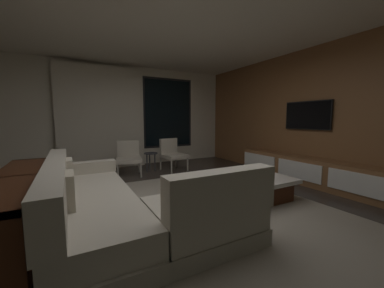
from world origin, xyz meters
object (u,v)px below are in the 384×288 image
coffee_table (247,186)px  accent_chair_by_curtain (129,156)px  sectional_couch (119,208)px  console_table_behind_couch (18,209)px  book_stack_on_coffee_table (243,176)px  mounted_tv (307,115)px  media_console (308,171)px  side_stool (151,156)px  accent_chair_near_window (172,153)px

coffee_table → accent_chair_by_curtain: size_ratio=1.49×
sectional_couch → console_table_behind_couch: size_ratio=1.19×
sectional_couch → console_table_behind_couch: 0.93m
sectional_couch → coffee_table: 2.07m
book_stack_on_coffee_table → mounted_tv: (1.94, 0.32, 0.95)m
coffee_table → console_table_behind_couch: (-2.97, -0.06, 0.23)m
media_console → console_table_behind_couch: size_ratio=1.48×
sectional_couch → console_table_behind_couch: sectional_couch is taller
book_stack_on_coffee_table → side_stool: size_ratio=0.58×
side_stool → sectional_couch: bearing=-115.1°
coffee_table → media_console: bearing=0.9°
coffee_table → mounted_tv: 2.13m
sectional_couch → side_stool: bearing=64.9°
media_console → mounted_tv: 1.13m
coffee_table → console_table_behind_couch: console_table_behind_couch is taller
mounted_tv → sectional_couch: bearing=-173.8°
book_stack_on_coffee_table → console_table_behind_couch: bearing=179.3°
mounted_tv → side_stool: bearing=137.8°
media_console → console_table_behind_couch: (-4.56, -0.09, 0.16)m
coffee_table → side_stool: 2.66m
side_stool → console_table_behind_couch: size_ratio=0.22×
book_stack_on_coffee_table → accent_chair_near_window: 2.58m
book_stack_on_coffee_table → console_table_behind_couch: (-2.80, 0.04, 0.02)m
book_stack_on_coffee_table → accent_chair_by_curtain: bearing=114.4°
sectional_couch → accent_chair_by_curtain: 2.75m
sectional_couch → mounted_tv: size_ratio=2.53×
sectional_couch → side_stool: 3.01m
side_stool → mounted_tv: mounted_tv is taller
book_stack_on_coffee_table → accent_chair_near_window: size_ratio=0.34×
coffee_table → media_console: 1.59m
sectional_couch → accent_chair_near_window: (1.82, 2.67, 0.14)m
sectional_couch → accent_chair_near_window: size_ratio=3.21×
sectional_couch → mounted_tv: bearing=6.2°
media_console → console_table_behind_couch: bearing=-178.9°
accent_chair_near_window → book_stack_on_coffee_table: bearing=-88.5°
coffee_table → accent_chair_by_curtain: accent_chair_by_curtain is taller
sectional_couch → mounted_tv: (3.83, 0.41, 1.06)m
sectional_couch → coffee_table: (2.06, 0.19, -0.10)m
coffee_table → sectional_couch: bearing=-174.7°
book_stack_on_coffee_table → console_table_behind_couch: size_ratio=0.13×
book_stack_on_coffee_table → accent_chair_near_window: (-0.07, 2.58, 0.03)m
side_stool → media_console: size_ratio=0.15×
book_stack_on_coffee_table → side_stool: (-0.61, 2.63, -0.03)m
console_table_behind_couch → coffee_table: bearing=1.2°
accent_chair_by_curtain → side_stool: size_ratio=1.70×
media_console → mounted_tv: mounted_tv is taller
coffee_table → side_stool: side_stool is taller
coffee_table → mounted_tv: bearing=7.2°
side_stool → book_stack_on_coffee_table: bearing=-77.0°
coffee_table → media_console: media_console is taller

